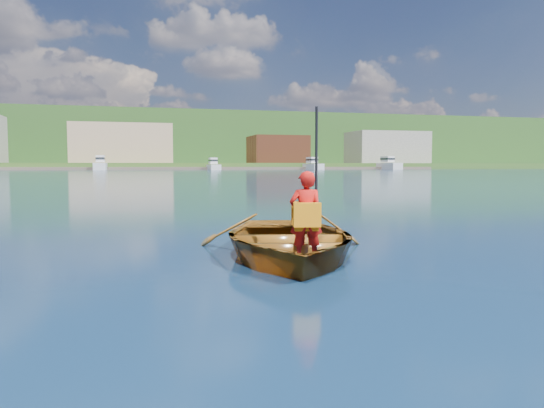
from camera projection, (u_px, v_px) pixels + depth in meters
ground at (275, 269)px, 6.69m from camera, size 600.00×600.00×0.00m
rowboat at (287, 240)px, 7.57m from camera, size 3.40×4.26×0.79m
child_paddler at (306, 216)px, 6.65m from camera, size 0.46×0.39×1.95m
shoreline at (137, 145)px, 234.23m from camera, size 400.00×140.00×22.00m
dock at (177, 168)px, 152.07m from camera, size 160.05×7.15×0.80m
waterfront_buildings at (113, 144)px, 163.37m from camera, size 202.00×16.00×14.00m
marina_yachts at (175, 165)px, 147.25m from camera, size 142.16×11.56×4.31m
hillside_trees at (87, 126)px, 233.94m from camera, size 322.87×83.25×26.23m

